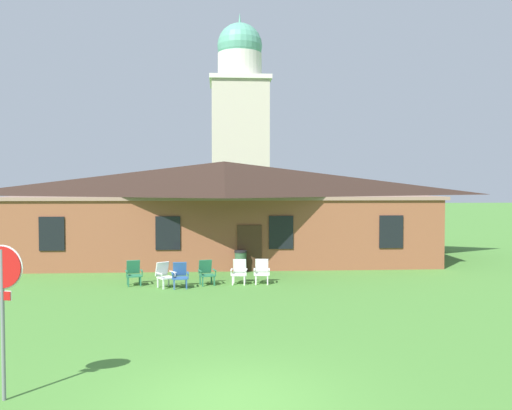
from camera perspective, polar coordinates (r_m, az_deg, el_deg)
name	(u,v)px	position (r m, az deg, el deg)	size (l,w,h in m)	color
ground_plane	(231,401)	(10.38, -2.68, -20.08)	(200.00, 200.00, 0.00)	#477F33
brick_building	(224,208)	(29.13, -3.39, -0.35)	(21.08, 10.40, 5.16)	brown
dome_tower	(240,131)	(47.21, -1.72, 7.83)	(5.18, 5.18, 18.73)	#BCB29E
stop_sign	(2,290)	(10.86, -25.30, -8.16)	(0.79, 0.21, 2.84)	slate
lawn_chair_by_porch	(134,272)	(21.64, -12.83, -6.97)	(0.74, 0.78, 0.96)	#28704C
lawn_chair_near_door	(164,274)	(20.98, -9.68, -7.24)	(0.85, 0.87, 0.96)	white
lawn_chair_left_end	(180,275)	(20.81, -8.06, -7.31)	(0.69, 0.72, 0.96)	#2D5693
lawn_chair_middle	(206,272)	(21.31, -5.29, -7.07)	(0.74, 0.79, 0.96)	#28704C
lawn_chair_right_end	(239,271)	(21.42, -1.78, -7.02)	(0.69, 0.73, 0.96)	silver
lawn_chair_far_side	(262,271)	(21.47, 0.61, -6.99)	(0.68, 0.71, 0.96)	silver
trash_bin	(241,261)	(24.07, -1.65, -6.00)	(0.56, 0.56, 0.98)	#335638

